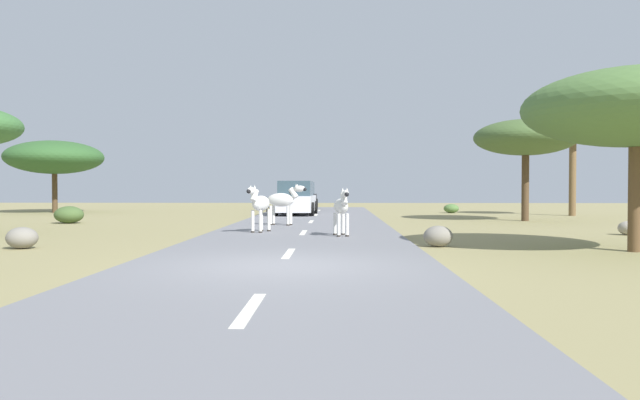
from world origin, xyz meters
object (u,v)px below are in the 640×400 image
zebra_2 (283,200)px  tree_5 (573,128)px  rock_0 (438,236)px  zebra_0 (341,207)px  tree_2 (526,138)px  bush_2 (69,215)px  tree_0 (636,108)px  rock_2 (22,238)px  rock_1 (628,228)px  car_1 (300,197)px  car_0 (296,199)px  tree_6 (54,157)px  zebra_1 (260,204)px  bush_3 (451,208)px

zebra_2 → tree_5: bearing=140.2°
zebra_2 → rock_0: bearing=49.0°
zebra_0 → tree_2: 12.34m
zebra_0 → tree_5: 18.64m
rock_0 → bush_2: bearing=145.1°
tree_0 → rock_2: 14.77m
zebra_0 → rock_1: size_ratio=2.57×
zebra_2 → car_1: bearing=-160.7°
car_0 → bush_2: bearing=-140.8°
car_0 → tree_0: (8.93, -17.19, 2.44)m
car_1 → tree_6: size_ratio=0.81×
tree_5 → tree_6: bearing=173.9°
zebra_1 → rock_1: (11.45, -0.27, -0.73)m
zebra_1 → bush_2: size_ratio=1.32×
zebra_0 → rock_2: 8.48m
zebra_1 → bush_2: bearing=-15.2°
zebra_1 → rock_0: zebra_1 is taller
tree_2 → bush_2: (-19.16, -2.21, -3.27)m
zebra_1 → bush_3: 17.91m
zebra_0 → car_0: car_0 is taller
zebra_1 → bush_2: 9.98m
rock_0 → rock_1: size_ratio=1.24×
tree_5 → tree_2: bearing=-128.7°
zebra_0 → car_1: 20.40m
zebra_0 → tree_5: size_ratio=0.29×
bush_2 → rock_0: 16.38m
tree_2 → tree_5: (3.91, 4.88, 0.91)m
car_0 → rock_2: bearing=-106.4°
zebra_1 → tree_6: size_ratio=0.28×
tree_5 → rock_1: tree_5 is taller
car_0 → tree_2: (10.31, -4.58, 2.77)m
zebra_1 → tree_6: bearing=-31.5°
car_0 → rock_1: car_0 is taller
car_1 → rock_0: bearing=105.2°
car_1 → bush_2: 16.08m
zebra_2 → bush_2: 9.10m
car_0 → rock_0: car_0 is taller
zebra_1 → tree_6: 20.74m
zebra_0 → rock_2: (-7.74, -3.40, -0.63)m
zebra_2 → tree_6: size_ratio=0.29×
car_1 → bush_3: (8.83, -3.34, -0.59)m
zebra_0 → rock_0: size_ratio=2.06×
zebra_0 → tree_2: size_ratio=0.34×
zebra_0 → zebra_2: bearing=-76.7°
car_0 → rock_1: bearing=-46.3°
tree_0 → bush_3: tree_0 is taller
car_0 → tree_0: tree_0 is taller
zebra_0 → bush_2: (-11.06, 6.69, -0.54)m
tree_5 → zebra_0: bearing=-131.1°
car_1 → tree_2: (10.53, -11.35, 2.77)m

